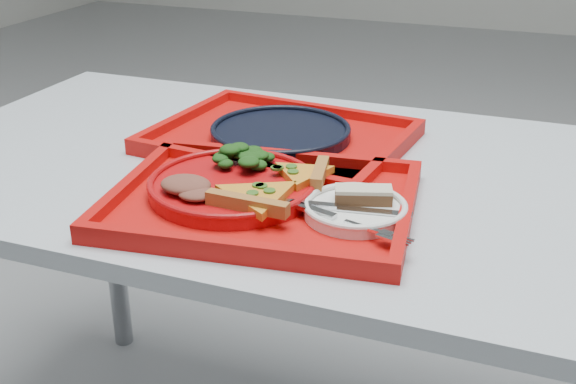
{
  "coord_description": "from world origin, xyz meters",
  "views": [
    {
      "loc": [
        0.31,
        -1.09,
        1.23
      ],
      "look_at": [
        -0.04,
        -0.17,
        0.78
      ],
      "focal_mm": 45.0,
      "sensor_mm": 36.0,
      "label": 1
    }
  ],
  "objects_px": {
    "navy_plate": "(281,134)",
    "dessert_bar": "(363,195)",
    "tray_main": "(263,204)",
    "tray_far": "(281,141)",
    "dinner_plate": "(233,188)"
  },
  "relations": [
    {
      "from": "navy_plate",
      "to": "dessert_bar",
      "type": "bearing_deg",
      "value": -47.41
    },
    {
      "from": "tray_main",
      "to": "tray_far",
      "type": "distance_m",
      "value": 0.28
    },
    {
      "from": "dinner_plate",
      "to": "tray_far",
      "type": "bearing_deg",
      "value": 94.49
    },
    {
      "from": "navy_plate",
      "to": "dessert_bar",
      "type": "distance_m",
      "value": 0.33
    },
    {
      "from": "navy_plate",
      "to": "dinner_plate",
      "type": "bearing_deg",
      "value": -85.51
    },
    {
      "from": "navy_plate",
      "to": "tray_main",
      "type": "bearing_deg",
      "value": -74.27
    },
    {
      "from": "tray_main",
      "to": "navy_plate",
      "type": "distance_m",
      "value": 0.28
    },
    {
      "from": "tray_main",
      "to": "dinner_plate",
      "type": "distance_m",
      "value": 0.06
    },
    {
      "from": "tray_main",
      "to": "dessert_bar",
      "type": "relative_size",
      "value": 5.05
    },
    {
      "from": "dinner_plate",
      "to": "dessert_bar",
      "type": "relative_size",
      "value": 2.92
    },
    {
      "from": "tray_far",
      "to": "dinner_plate",
      "type": "relative_size",
      "value": 1.73
    },
    {
      "from": "navy_plate",
      "to": "dessert_bar",
      "type": "relative_size",
      "value": 2.92
    },
    {
      "from": "tray_far",
      "to": "dinner_plate",
      "type": "distance_m",
      "value": 0.26
    },
    {
      "from": "tray_main",
      "to": "navy_plate",
      "type": "height_order",
      "value": "navy_plate"
    },
    {
      "from": "tray_far",
      "to": "dinner_plate",
      "type": "height_order",
      "value": "dinner_plate"
    }
  ]
}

